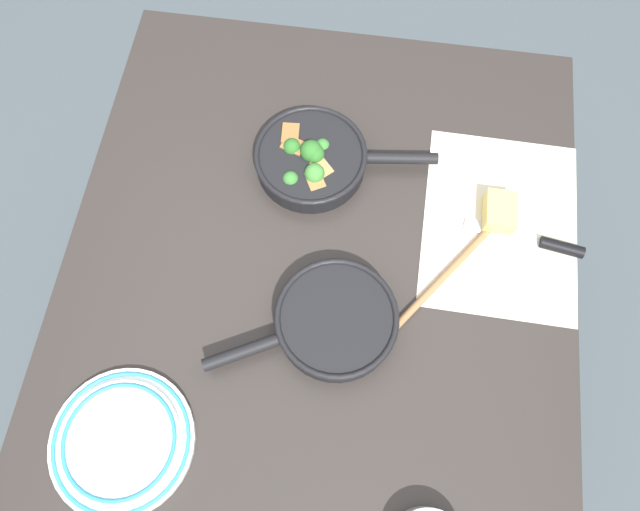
{
  "coord_description": "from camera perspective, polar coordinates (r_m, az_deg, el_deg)",
  "views": [
    {
      "loc": [
        0.4,
        0.06,
        1.78
      ],
      "look_at": [
        0.0,
        0.0,
        0.74
      ],
      "focal_mm": 32.0,
      "sensor_mm": 36.0,
      "label": 1
    }
  ],
  "objects": [
    {
      "name": "dinner_plate_stack",
      "position": [
        1.1,
        -19.28,
        -17.14
      ],
      "size": [
        0.26,
        0.26,
        0.03
      ],
      "color": "white",
      "rests_on": "dining_table_red"
    },
    {
      "name": "cheese_block",
      "position": [
        1.2,
        17.52,
        4.13
      ],
      "size": [
        0.08,
        0.06,
        0.05
      ],
      "color": "#EACC66",
      "rests_on": "dining_table_red"
    },
    {
      "name": "grater_knife",
      "position": [
        1.22,
        21.2,
        1.23
      ],
      "size": [
        0.06,
        0.24,
        0.02
      ],
      "rotation": [
        0.0,
        0.0,
        4.56
      ],
      "color": "silver",
      "rests_on": "dining_table_red"
    },
    {
      "name": "ground_plane",
      "position": [
        1.83,
        0.0,
        -8.4
      ],
      "size": [
        14.0,
        14.0,
        0.0
      ],
      "primitive_type": "plane",
      "color": "#424C51"
    },
    {
      "name": "dining_table_red",
      "position": [
        1.2,
        0.0,
        -1.62
      ],
      "size": [
        1.15,
        1.01,
        0.72
      ],
      "color": "#2D2826",
      "rests_on": "ground_plane"
    },
    {
      "name": "skillet_eggs",
      "position": [
        1.07,
        1.45,
        -6.53
      ],
      "size": [
        0.24,
        0.35,
        0.05
      ],
      "rotation": [
        0.0,
        0.0,
        5.2
      ],
      "color": "black",
      "rests_on": "dining_table_red"
    },
    {
      "name": "skillet_broccoli",
      "position": [
        1.2,
        -0.85,
        9.67
      ],
      "size": [
        0.23,
        0.38,
        0.07
      ],
      "rotation": [
        0.0,
        0.0,
        1.7
      ],
      "color": "black",
      "rests_on": "dining_table_red"
    },
    {
      "name": "wooden_spoon",
      "position": [
        1.1,
        8.73,
        -5.85
      ],
      "size": [
        0.34,
        0.26,
        0.02
      ],
      "rotation": [
        0.0,
        0.0,
        5.64
      ],
      "color": "#996B42",
      "rests_on": "dining_table_red"
    },
    {
      "name": "parchment_sheet",
      "position": [
        1.22,
        17.55,
        3.1
      ],
      "size": [
        0.4,
        0.31,
        0.0
      ],
      "color": "beige",
      "rests_on": "dining_table_red"
    }
  ]
}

